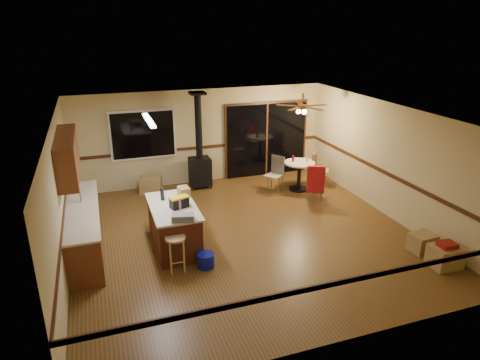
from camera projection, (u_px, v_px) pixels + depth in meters
name	position (u px, v px, depth m)	size (l,w,h in m)	color
floor	(245.00, 235.00, 9.15)	(7.00, 7.00, 0.00)	brown
ceiling	(245.00, 115.00, 8.24)	(7.00, 7.00, 0.00)	silver
wall_back	(202.00, 137.00, 11.79)	(7.00, 7.00, 0.00)	tan
wall_front	(335.00, 265.00, 5.59)	(7.00, 7.00, 0.00)	tan
wall_left	(60.00, 200.00, 7.62)	(7.00, 7.00, 0.00)	tan
wall_right	(389.00, 161.00, 9.76)	(7.00, 7.00, 0.00)	tan
chair_rail	(245.00, 192.00, 8.80)	(7.00, 7.00, 0.08)	#3D210F
window	(143.00, 135.00, 11.19)	(1.72, 0.10, 1.32)	black
sliding_door	(266.00, 140.00, 12.41)	(2.52, 0.10, 2.10)	black
lower_cabinets	(84.00, 229.00, 8.46)	(0.60, 3.00, 0.86)	brown
countertop	(81.00, 208.00, 8.30)	(0.64, 3.04, 0.04)	beige
upper_cabinets	(67.00, 156.00, 8.08)	(0.35, 2.00, 0.80)	brown
kitchen_island	(174.00, 226.00, 8.53)	(0.88, 1.68, 0.90)	#491E12
wood_stove	(200.00, 162.00, 11.53)	(0.55, 0.50, 2.52)	black
ceiling_fan	(302.00, 108.00, 10.84)	(0.24, 0.24, 0.55)	brown
fluorescent_strip	(149.00, 120.00, 7.97)	(0.10, 1.20, 0.04)	white
toolbox_grey	(183.00, 217.00, 7.73)	(0.40, 0.22, 0.12)	slate
toolbox_black	(179.00, 203.00, 8.27)	(0.35, 0.18, 0.19)	black
toolbox_yellow_lid	(179.00, 197.00, 8.23)	(0.37, 0.19, 0.03)	gold
box_on_island	(184.00, 191.00, 8.83)	(0.20, 0.28, 0.18)	olive
bottle_dark	(162.00, 194.00, 8.60)	(0.08, 0.08, 0.27)	black
bottle_pink	(179.00, 204.00, 8.20)	(0.07, 0.07, 0.22)	#D84C8C
bottle_white	(162.00, 193.00, 8.71)	(0.07, 0.07, 0.20)	white
bar_stool	(176.00, 254.00, 7.74)	(0.37, 0.37, 0.68)	tan
blue_bucket	(206.00, 260.00, 7.93)	(0.32, 0.32, 0.27)	#0B13A3
dining_table	(299.00, 171.00, 11.43)	(0.82, 0.82, 0.78)	black
glass_red	(293.00, 159.00, 11.35)	(0.06, 0.06, 0.17)	#590C14
glass_cream	(307.00, 160.00, 11.33)	(0.05, 0.05, 0.13)	beige
chair_left	(276.00, 170.00, 11.36)	(0.56, 0.56, 0.51)	gray
chair_near	(316.00, 179.00, 10.64)	(0.58, 0.60, 0.70)	gray
chair_right	(315.00, 165.00, 11.70)	(0.61, 0.60, 0.70)	gray
box_under_window	(151.00, 185.00, 11.34)	(0.55, 0.44, 0.44)	olive
box_corner_a	(445.00, 256.00, 7.92)	(0.54, 0.45, 0.41)	olive
box_corner_b	(422.00, 243.00, 8.45)	(0.45, 0.39, 0.37)	olive
box_small_red	(447.00, 245.00, 7.83)	(0.31, 0.26, 0.08)	maroon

